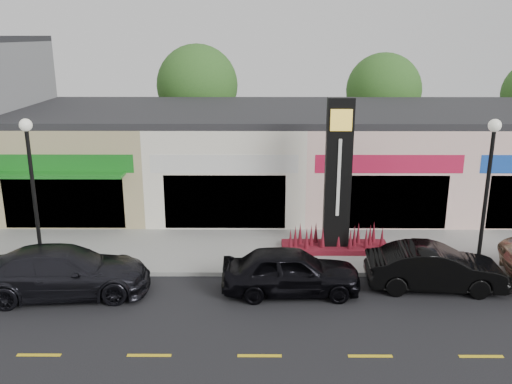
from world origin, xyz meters
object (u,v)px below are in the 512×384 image
pylon_sign (337,198)px  car_black_sedan (291,271)px  lamp_west_near (32,179)px  lamp_east_near (488,180)px  car_dark_sedan (64,271)px  car_black_conv (435,268)px

pylon_sign → car_black_sedan: (-1.95, -3.42, -1.49)m
lamp_west_near → lamp_east_near: same height
lamp_east_near → car_black_sedan: bearing=-166.1°
car_dark_sedan → car_black_sedan: car_dark_sedan is taller
pylon_sign → lamp_east_near: bearing=-18.7°
pylon_sign → car_dark_sedan: pylon_sign is taller
lamp_west_near → pylon_sign: 11.19m
car_black_conv → lamp_east_near: bearing=-52.5°
lamp_west_near → car_black_sedan: size_ratio=1.18×
car_dark_sedan → lamp_west_near: bearing=32.7°
car_dark_sedan → car_black_sedan: bearing=-94.8°
car_black_sedan → car_black_conv: bearing=-87.4°
pylon_sign → car_black_sedan: bearing=-119.7°
lamp_west_near → car_black_conv: lamp_west_near is taller
car_black_conv → pylon_sign: bearing=47.3°
car_dark_sedan → car_black_conv: 12.46m
pylon_sign → car_dark_sedan: bearing=-159.4°
pylon_sign → car_black_sedan: pylon_sign is taller
lamp_east_near → car_black_conv: lamp_east_near is taller
lamp_east_near → pylon_sign: pylon_sign is taller
lamp_west_near → car_black_conv: (13.95, -1.38, -2.72)m
lamp_west_near → car_dark_sedan: lamp_west_near is taller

